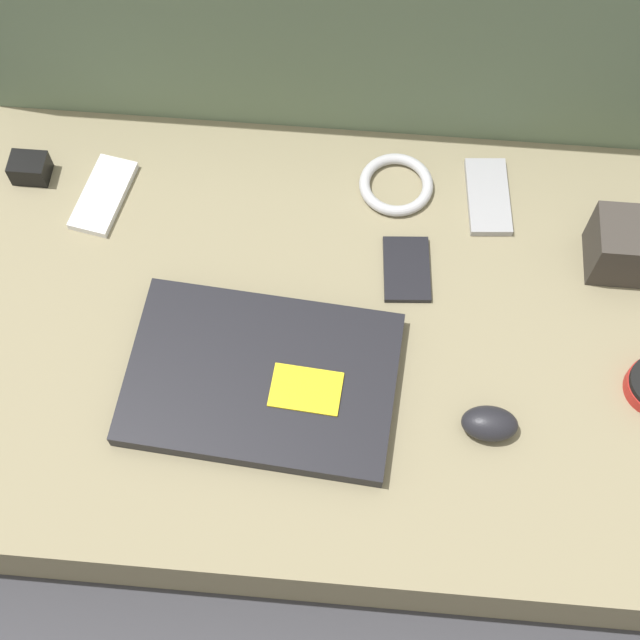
% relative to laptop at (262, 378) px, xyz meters
% --- Properties ---
extents(ground_plane, '(8.00, 8.00, 0.00)m').
position_rel_laptop_xyz_m(ground_plane, '(0.07, 0.09, -0.16)').
color(ground_plane, '#38383D').
extents(couch_seat, '(1.08, 0.67, 0.15)m').
position_rel_laptop_xyz_m(couch_seat, '(0.07, 0.09, -0.09)').
color(couch_seat, '#847A5B').
rests_on(couch_seat, ground_plane).
extents(couch_backrest, '(1.08, 0.20, 0.45)m').
position_rel_laptop_xyz_m(couch_backrest, '(0.07, 0.52, 0.07)').
color(couch_backrest, '#60755B').
rests_on(couch_backrest, ground_plane).
extents(laptop, '(0.36, 0.26, 0.03)m').
position_rel_laptop_xyz_m(laptop, '(0.00, 0.00, 0.00)').
color(laptop, black).
rests_on(laptop, couch_seat).
extents(computer_mouse, '(0.07, 0.05, 0.04)m').
position_rel_laptop_xyz_m(computer_mouse, '(0.29, -0.04, 0.01)').
color(computer_mouse, black).
rests_on(computer_mouse, couch_seat).
extents(phone_silver, '(0.08, 0.14, 0.01)m').
position_rel_laptop_xyz_m(phone_silver, '(-0.26, 0.27, -0.01)').
color(phone_silver, silver).
rests_on(phone_silver, couch_seat).
extents(phone_black, '(0.07, 0.13, 0.01)m').
position_rel_laptop_xyz_m(phone_black, '(0.29, 0.32, -0.01)').
color(phone_black, '#99999E').
rests_on(phone_black, couch_seat).
extents(phone_small, '(0.07, 0.11, 0.01)m').
position_rel_laptop_xyz_m(phone_small, '(0.18, 0.18, -0.01)').
color(phone_small, black).
rests_on(phone_small, couch_seat).
extents(camera_pouch, '(0.12, 0.08, 0.09)m').
position_rel_laptop_xyz_m(camera_pouch, '(0.49, 0.22, 0.03)').
color(camera_pouch, '#38332D').
rests_on(camera_pouch, couch_seat).
extents(charger_brick, '(0.05, 0.04, 0.04)m').
position_rel_laptop_xyz_m(charger_brick, '(-0.38, 0.30, 0.01)').
color(charger_brick, black).
rests_on(charger_brick, couch_seat).
extents(cable_coil, '(0.11, 0.11, 0.02)m').
position_rel_laptop_xyz_m(cable_coil, '(0.16, 0.32, -0.00)').
color(cable_coil, '#B2B2B7').
rests_on(cable_coil, couch_seat).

